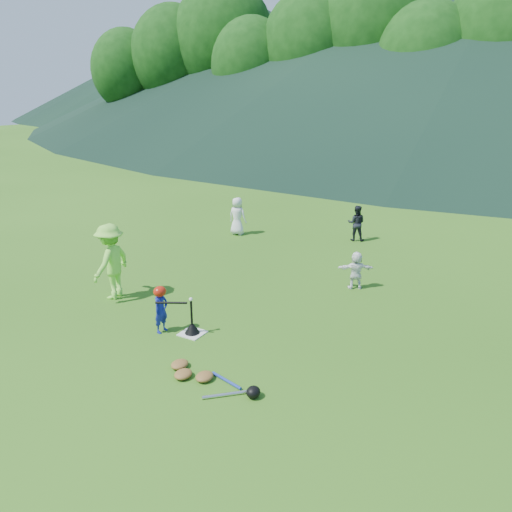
{
  "coord_description": "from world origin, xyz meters",
  "views": [
    {
      "loc": [
        5.54,
        -7.02,
        4.56
      ],
      "look_at": [
        0.0,
        2.5,
        0.9
      ],
      "focal_mm": 35.0,
      "sensor_mm": 36.0,
      "label": 1
    }
  ],
  "objects_px": {
    "equipment_pile": "(204,377)",
    "home_plate": "(192,333)",
    "batting_tee": "(192,328)",
    "adult_coach": "(111,261)",
    "fielder_a": "(237,216)",
    "batter_child": "(161,310)",
    "fielder_b": "(356,223)",
    "fielder_d": "(356,270)"
  },
  "relations": [
    {
      "from": "fielder_d",
      "to": "batting_tee",
      "type": "distance_m",
      "value": 4.39
    },
    {
      "from": "adult_coach",
      "to": "batter_child",
      "type": "bearing_deg",
      "value": 60.39
    },
    {
      "from": "adult_coach",
      "to": "fielder_a",
      "type": "xyz_separation_m",
      "value": [
        -0.36,
        5.95,
        -0.25
      ]
    },
    {
      "from": "batting_tee",
      "to": "batter_child",
      "type": "bearing_deg",
      "value": -159.24
    },
    {
      "from": "home_plate",
      "to": "batter_child",
      "type": "height_order",
      "value": "batter_child"
    },
    {
      "from": "fielder_d",
      "to": "batting_tee",
      "type": "height_order",
      "value": "fielder_d"
    },
    {
      "from": "home_plate",
      "to": "batting_tee",
      "type": "height_order",
      "value": "batting_tee"
    },
    {
      "from": "home_plate",
      "to": "batting_tee",
      "type": "bearing_deg",
      "value": 0.0
    },
    {
      "from": "batter_child",
      "to": "batting_tee",
      "type": "xyz_separation_m",
      "value": [
        0.58,
        0.22,
        -0.34
      ]
    },
    {
      "from": "batter_child",
      "to": "adult_coach",
      "type": "bearing_deg",
      "value": 70.68
    },
    {
      "from": "batter_child",
      "to": "fielder_a",
      "type": "xyz_separation_m",
      "value": [
        -2.47,
        6.74,
        0.15
      ]
    },
    {
      "from": "fielder_a",
      "to": "equipment_pile",
      "type": "relative_size",
      "value": 0.69
    },
    {
      "from": "home_plate",
      "to": "fielder_b",
      "type": "distance_m",
      "value": 7.86
    },
    {
      "from": "home_plate",
      "to": "batter_child",
      "type": "distance_m",
      "value": 0.77
    },
    {
      "from": "fielder_a",
      "to": "fielder_b",
      "type": "bearing_deg",
      "value": -162.98
    },
    {
      "from": "adult_coach",
      "to": "fielder_d",
      "type": "bearing_deg",
      "value": 116.61
    },
    {
      "from": "home_plate",
      "to": "adult_coach",
      "type": "height_order",
      "value": "adult_coach"
    },
    {
      "from": "batter_child",
      "to": "fielder_b",
      "type": "xyz_separation_m",
      "value": [
        1.17,
        8.04,
        0.1
      ]
    },
    {
      "from": "fielder_a",
      "to": "batting_tee",
      "type": "distance_m",
      "value": 7.21
    },
    {
      "from": "fielder_d",
      "to": "home_plate",
      "type": "bearing_deg",
      "value": 33.6
    },
    {
      "from": "fielder_a",
      "to": "batting_tee",
      "type": "xyz_separation_m",
      "value": [
        3.05,
        -6.52,
        -0.49
      ]
    },
    {
      "from": "batter_child",
      "to": "fielder_b",
      "type": "bearing_deg",
      "value": -7.04
    },
    {
      "from": "fielder_b",
      "to": "batter_child",
      "type": "bearing_deg",
      "value": 65.38
    },
    {
      "from": "fielder_a",
      "to": "fielder_d",
      "type": "distance_m",
      "value": 5.65
    },
    {
      "from": "fielder_b",
      "to": "fielder_d",
      "type": "bearing_deg",
      "value": 93.01
    },
    {
      "from": "home_plate",
      "to": "fielder_a",
      "type": "xyz_separation_m",
      "value": [
        -3.05,
        6.52,
        0.61
      ]
    },
    {
      "from": "home_plate",
      "to": "batter_child",
      "type": "xyz_separation_m",
      "value": [
        -0.58,
        -0.22,
        0.46
      ]
    },
    {
      "from": "fielder_a",
      "to": "fielder_d",
      "type": "bearing_deg",
      "value": 149.92
    },
    {
      "from": "fielder_d",
      "to": "batting_tee",
      "type": "xyz_separation_m",
      "value": [
        -1.96,
        -3.91,
        -0.33
      ]
    },
    {
      "from": "equipment_pile",
      "to": "fielder_b",
      "type": "bearing_deg",
      "value": 93.73
    },
    {
      "from": "adult_coach",
      "to": "batting_tee",
      "type": "distance_m",
      "value": 2.85
    },
    {
      "from": "adult_coach",
      "to": "equipment_pile",
      "type": "distance_m",
      "value": 4.35
    },
    {
      "from": "equipment_pile",
      "to": "home_plate",
      "type": "bearing_deg",
      "value": 133.61
    },
    {
      "from": "fielder_b",
      "to": "equipment_pile",
      "type": "bearing_deg",
      "value": 77.39
    },
    {
      "from": "fielder_a",
      "to": "adult_coach",
      "type": "bearing_deg",
      "value": 90.84
    },
    {
      "from": "fielder_a",
      "to": "home_plate",
      "type": "bearing_deg",
      "value": 112.47
    },
    {
      "from": "home_plate",
      "to": "equipment_pile",
      "type": "height_order",
      "value": "equipment_pile"
    },
    {
      "from": "fielder_a",
      "to": "fielder_b",
      "type": "distance_m",
      "value": 3.86
    },
    {
      "from": "fielder_a",
      "to": "equipment_pile",
      "type": "distance_m",
      "value": 8.85
    },
    {
      "from": "fielder_b",
      "to": "batting_tee",
      "type": "height_order",
      "value": "fielder_b"
    },
    {
      "from": "equipment_pile",
      "to": "batting_tee",
      "type": "bearing_deg",
      "value": 133.61
    },
    {
      "from": "batter_child",
      "to": "adult_coach",
      "type": "xyz_separation_m",
      "value": [
        -2.11,
        0.79,
        0.4
      ]
    }
  ]
}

